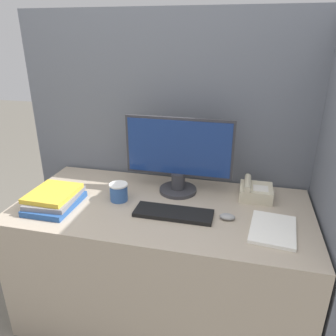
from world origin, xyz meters
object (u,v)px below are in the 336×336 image
object	(u,v)px
book_stack	(54,199)
monitor	(178,157)
keyboard	(173,213)
mouse	(227,217)
coffee_cup	(119,192)
desk_telephone	(255,191)

from	to	relation	value
book_stack	monitor	bearing A→B (deg)	27.79
keyboard	mouse	distance (m)	0.26
monitor	book_stack	world-z (taller)	monitor
coffee_cup	book_stack	world-z (taller)	coffee_cup
keyboard	book_stack	distance (m)	0.63
monitor	desk_telephone	distance (m)	0.46
keyboard	mouse	size ratio (longest dim) A/B	5.20
monitor	coffee_cup	bearing A→B (deg)	-148.10
mouse	coffee_cup	world-z (taller)	coffee_cup
mouse	book_stack	bearing A→B (deg)	-175.40
monitor	keyboard	bearing A→B (deg)	-82.88
book_stack	keyboard	bearing A→B (deg)	4.52
keyboard	mouse	xyz separation A→B (m)	(0.26, 0.02, 0.00)
book_stack	desk_telephone	xyz separation A→B (m)	(1.02, 0.34, 0.00)
book_stack	desk_telephone	size ratio (longest dim) A/B	1.72
monitor	desk_telephone	xyz separation A→B (m)	(0.43, 0.02, -0.17)
book_stack	desk_telephone	world-z (taller)	desk_telephone
coffee_cup	book_stack	xyz separation A→B (m)	(-0.31, -0.13, -0.01)
mouse	book_stack	distance (m)	0.90
coffee_cup	book_stack	bearing A→B (deg)	-156.39
monitor	coffee_cup	xyz separation A→B (m)	(-0.29, -0.18, -0.16)
monitor	book_stack	distance (m)	0.69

